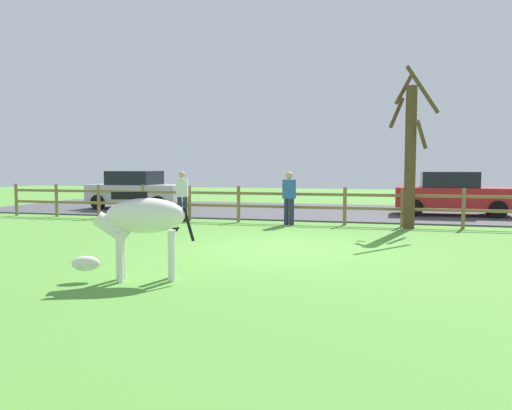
{
  "coord_description": "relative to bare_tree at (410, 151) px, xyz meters",
  "views": [
    {
      "loc": [
        2.29,
        -10.78,
        1.82
      ],
      "look_at": [
        -0.92,
        1.32,
        0.86
      ],
      "focal_mm": 35.83,
      "sensor_mm": 36.0,
      "label": 1
    }
  ],
  "objects": [
    {
      "name": "visitor_left_of_tree",
      "position": [
        -3.54,
        -0.08,
        -1.33
      ],
      "size": [
        0.4,
        0.29,
        1.64
      ],
      "color": "#232847",
      "rests_on": "ground_plane"
    },
    {
      "name": "ground_plane",
      "position": [
        -2.81,
        -4.64,
        -2.24
      ],
      "size": [
        60.0,
        60.0,
        0.0
      ],
      "primitive_type": "plane",
      "color": "#549338"
    },
    {
      "name": "visitor_right_of_tree",
      "position": [
        -7.04,
        -0.14,
        -1.33
      ],
      "size": [
        0.41,
        0.31,
        1.64
      ],
      "color": "#232847",
      "rests_on": "ground_plane"
    },
    {
      "name": "zebra",
      "position": [
        -4.35,
        -8.12,
        -1.32
      ],
      "size": [
        1.85,
        0.95,
        1.41
      ],
      "color": "white",
      "rests_on": "ground_plane"
    },
    {
      "name": "paddock_fence",
      "position": [
        -3.59,
        0.36,
        -1.58
      ],
      "size": [
        20.55,
        0.11,
        1.17
      ],
      "color": "olive",
      "rests_on": "ground_plane"
    },
    {
      "name": "parked_car_red",
      "position": [
        1.6,
        4.08,
        -1.4
      ],
      "size": [
        4.0,
        1.88,
        1.56
      ],
      "color": "red",
      "rests_on": "parking_asphalt"
    },
    {
      "name": "parking_asphalt",
      "position": [
        -2.81,
        4.66,
        -2.22
      ],
      "size": [
        28.0,
        7.4,
        0.05
      ],
      "primitive_type": "cube",
      "color": "#47474C",
      "rests_on": "ground_plane"
    },
    {
      "name": "parked_car_silver",
      "position": [
        -10.67,
        3.69,
        -1.4
      ],
      "size": [
        4.05,
        1.98,
        1.56
      ],
      "color": "#B7BABF",
      "rests_on": "parking_asphalt"
    },
    {
      "name": "crow_on_grass",
      "position": [
        -6.07,
        -2.9,
        -2.12
      ],
      "size": [
        0.21,
        0.1,
        0.2
      ],
      "color": "black",
      "rests_on": "ground_plane"
    },
    {
      "name": "bare_tree",
      "position": [
        0.0,
        0.0,
        0.0
      ],
      "size": [
        1.4,
        1.4,
        4.57
      ],
      "color": "#513A23",
      "rests_on": "ground_plane"
    }
  ]
}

